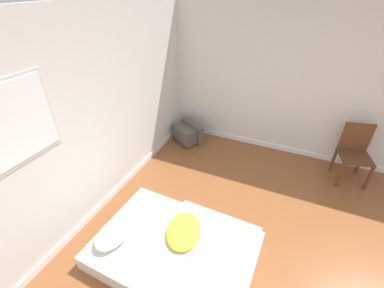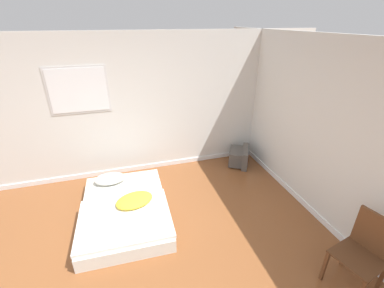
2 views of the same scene
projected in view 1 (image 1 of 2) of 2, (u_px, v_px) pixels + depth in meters
The scene contains 5 objects.
wall_back at pixel (48, 147), 2.67m from camera, with size 8.37×0.08×2.60m.
wall_right at pixel (332, 90), 4.06m from camera, with size 0.08×7.80×2.60m.
mattress_bed at pixel (175, 249), 2.97m from camera, with size 1.31×1.84×0.35m.
crt_tv at pixel (188, 133), 5.11m from camera, with size 0.59×0.65×0.37m.
wooden_chair at pixel (355, 148), 4.00m from camera, with size 0.54×0.54×0.93m.
Camera 1 is at (-1.43, 0.45, 2.77)m, focal length 24.00 mm.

